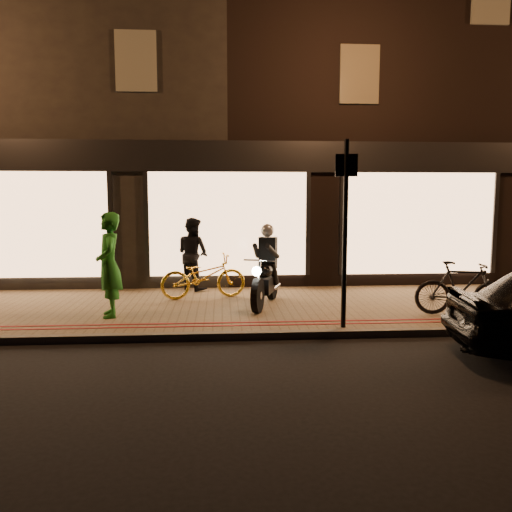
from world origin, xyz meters
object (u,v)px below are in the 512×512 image
(sign_post, at_px, (345,224))
(person_green, at_px, (109,265))
(bicycle_gold, at_px, (203,276))
(motorcycle, at_px, (266,274))

(sign_post, distance_m, person_green, 4.14)
(bicycle_gold, xyz_separation_m, person_green, (-1.59, -1.51, 0.46))
(sign_post, height_order, bicycle_gold, sign_post)
(motorcycle, height_order, person_green, person_green)
(sign_post, relative_size, person_green, 1.63)
(sign_post, relative_size, bicycle_gold, 1.69)
(bicycle_gold, distance_m, person_green, 2.24)
(motorcycle, height_order, bicycle_gold, motorcycle)
(motorcycle, distance_m, bicycle_gold, 1.46)
(sign_post, bearing_deg, person_green, 165.57)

